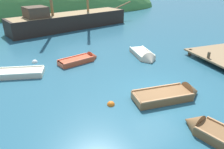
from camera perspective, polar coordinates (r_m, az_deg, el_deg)
name	(u,v)px	position (r m, az deg, el deg)	size (l,w,h in m)	color
ground_plane	(160,93)	(11.85, 12.97, -4.78)	(120.00, 120.00, 0.00)	#285B70
shore_hill	(9,12)	(42.14, -26.14, 14.86)	(55.79, 18.10, 12.47)	#477F3D
sailing_ship	(69,23)	(26.53, -11.48, 13.59)	(16.66, 7.69, 13.50)	black
rowboat_portside	(144,56)	(16.59, 8.79, 4.85)	(1.46, 3.34, 1.13)	beige
rowboat_far	(82,60)	(15.84, -8.16, 3.91)	(3.29, 1.97, 1.00)	#C64C2D
rowboat_outer_left	(220,137)	(9.46, 27.16, -14.93)	(2.17, 3.56, 1.03)	brown
rowboat_outer_right	(8,75)	(14.89, -26.43, 0.00)	(3.99, 2.01, 1.17)	beige
rowboat_center	(172,95)	(11.47, 16.03, -5.42)	(3.72, 1.45, 1.21)	brown
buoy_white	(35,62)	(16.53, -20.19, 3.09)	(0.42, 0.42, 0.42)	white
buoy_orange	(111,105)	(10.52, -0.31, -8.22)	(0.39, 0.39, 0.39)	orange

